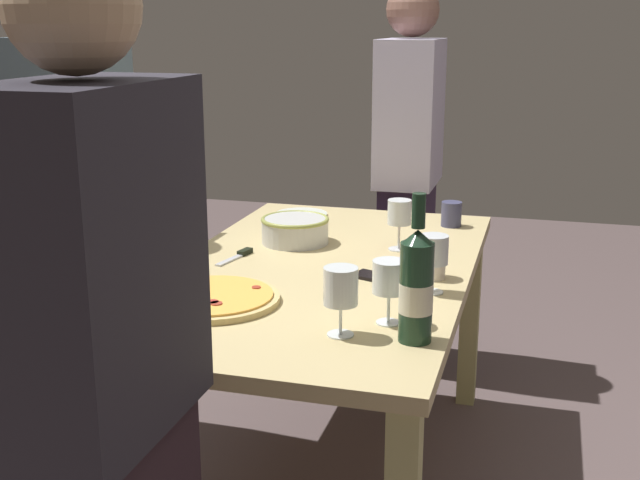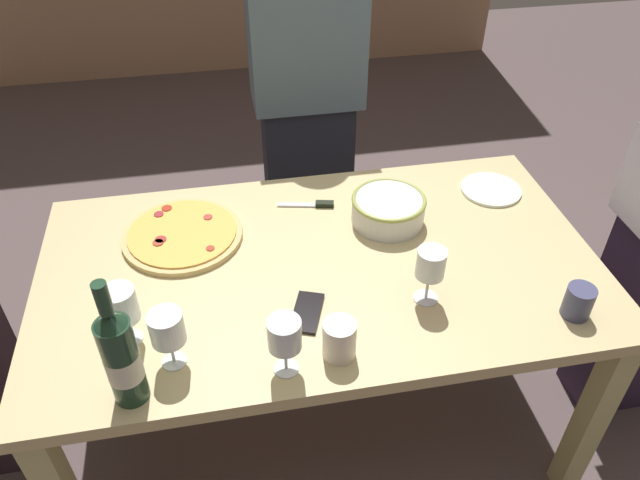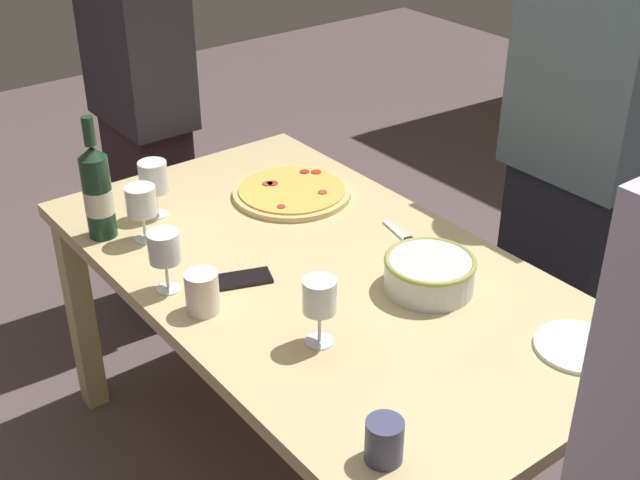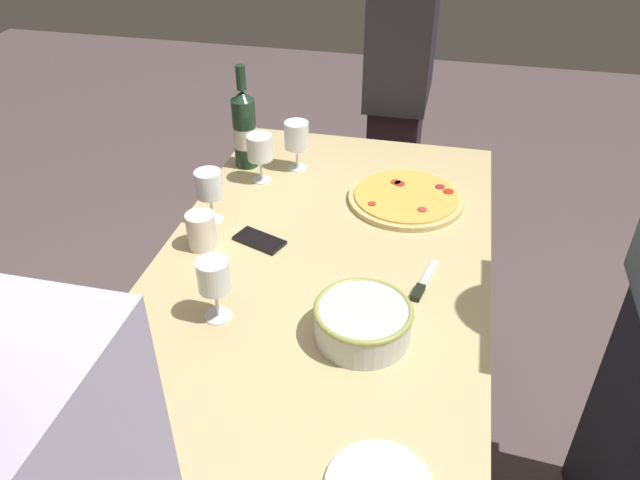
% 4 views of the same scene
% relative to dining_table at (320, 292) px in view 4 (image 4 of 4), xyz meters
% --- Properties ---
extents(ground_plane, '(8.00, 8.00, 0.00)m').
position_rel_dining_table_xyz_m(ground_plane, '(0.00, 0.00, -0.66)').
color(ground_plane, '#594949').
extents(dining_table, '(1.60, 0.90, 0.75)m').
position_rel_dining_table_xyz_m(dining_table, '(0.00, 0.00, 0.00)').
color(dining_table, '#CDB77E').
rests_on(dining_table, ground).
extents(pizza, '(0.36, 0.36, 0.03)m').
position_rel_dining_table_xyz_m(pizza, '(-0.39, 0.19, 0.10)').
color(pizza, '#D5B874').
rests_on(pizza, dining_table).
extents(serving_bowl, '(0.23, 0.23, 0.09)m').
position_rel_dining_table_xyz_m(serving_bowl, '(0.24, 0.16, 0.14)').
color(serving_bowl, silver).
rests_on(serving_bowl, dining_table).
extents(wine_bottle, '(0.08, 0.08, 0.35)m').
position_rel_dining_table_xyz_m(wine_bottle, '(-0.51, -0.37, 0.23)').
color(wine_bottle, '#1C3824').
rests_on(wine_bottle, dining_table).
extents(wine_glass_near_pizza, '(0.08, 0.08, 0.17)m').
position_rel_dining_table_xyz_m(wine_glass_near_pizza, '(0.25, -0.20, 0.21)').
color(wine_glass_near_pizza, white).
rests_on(wine_glass_near_pizza, dining_table).
extents(wine_glass_by_bottle, '(0.08, 0.08, 0.17)m').
position_rel_dining_table_xyz_m(wine_glass_by_bottle, '(-0.52, -0.20, 0.21)').
color(wine_glass_by_bottle, white).
rests_on(wine_glass_by_bottle, dining_table).
extents(wine_glass_far_left, '(0.08, 0.08, 0.16)m').
position_rel_dining_table_xyz_m(wine_glass_far_left, '(-0.15, -0.36, 0.21)').
color(wine_glass_far_left, white).
rests_on(wine_glass_far_left, dining_table).
extents(wine_glass_far_right, '(0.08, 0.08, 0.16)m').
position_rel_dining_table_xyz_m(wine_glass_far_right, '(-0.41, -0.29, 0.21)').
color(wine_glass_far_right, white).
rests_on(wine_glass_far_right, dining_table).
extents(cup_amber, '(0.07, 0.07, 0.09)m').
position_rel_dining_table_xyz_m(cup_amber, '(0.62, -0.32, 0.14)').
color(cup_amber, '#404164').
rests_on(cup_amber, dining_table).
extents(cup_ceramic, '(0.08, 0.08, 0.10)m').
position_rel_dining_table_xyz_m(cup_ceramic, '(-0.02, -0.34, 0.15)').
color(cup_ceramic, silver).
rests_on(cup_ceramic, dining_table).
extents(cell_phone, '(0.12, 0.16, 0.01)m').
position_rel_dining_table_xyz_m(cell_phone, '(-0.07, -0.19, 0.10)').
color(cell_phone, black).
rests_on(cell_phone, dining_table).
extents(pizza_knife, '(0.18, 0.06, 0.02)m').
position_rel_dining_table_xyz_m(pizza_knife, '(0.03, 0.28, 0.10)').
color(pizza_knife, silver).
rests_on(pizza_knife, dining_table).
extents(person_host, '(0.41, 0.24, 1.60)m').
position_rel_dining_table_xyz_m(person_host, '(-1.13, 0.07, 0.15)').
color(person_host, '#2F1F27').
rests_on(person_host, ground).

